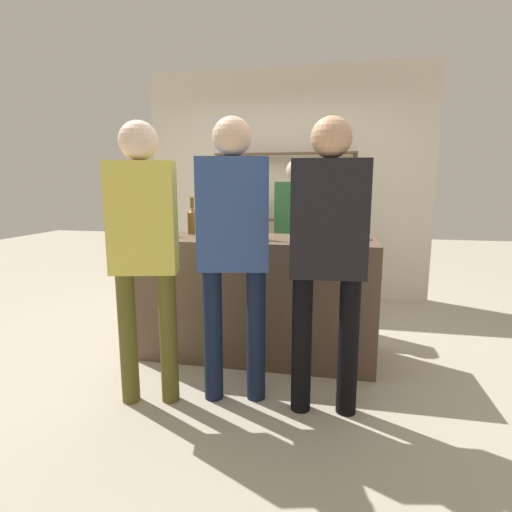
% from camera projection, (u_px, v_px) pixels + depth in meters
% --- Properties ---
extents(ground_plane, '(16.00, 16.00, 0.00)m').
position_uv_depth(ground_plane, '(256.00, 353.00, 3.38)').
color(ground_plane, '#B2A893').
extents(bar_counter, '(1.90, 0.66, 0.98)m').
position_uv_depth(bar_counter, '(256.00, 297.00, 3.30)').
color(bar_counter, brown).
rests_on(bar_counter, ground_plane).
extents(back_wall, '(3.50, 0.12, 2.80)m').
position_uv_depth(back_wall, '(286.00, 186.00, 5.00)').
color(back_wall, beige).
rests_on(back_wall, ground_plane).
extents(back_shelf, '(1.70, 0.18, 1.79)m').
position_uv_depth(back_shelf, '(284.00, 205.00, 4.87)').
color(back_shelf, brown).
rests_on(back_shelf, ground_plane).
extents(counter_bottle_0, '(0.09, 0.09, 0.32)m').
position_uv_depth(counter_bottle_0, '(193.00, 220.00, 3.46)').
color(counter_bottle_0, brown).
rests_on(counter_bottle_0, bar_counter).
extents(counter_bottle_1, '(0.09, 0.09, 0.32)m').
position_uv_depth(counter_bottle_1, '(162.00, 220.00, 3.35)').
color(counter_bottle_1, black).
rests_on(counter_bottle_1, bar_counter).
extents(counter_bottle_2, '(0.07, 0.07, 0.32)m').
position_uv_depth(counter_bottle_2, '(199.00, 222.00, 3.29)').
color(counter_bottle_2, silver).
rests_on(counter_bottle_2, bar_counter).
extents(counter_bottle_3, '(0.09, 0.09, 0.33)m').
position_uv_depth(counter_bottle_3, '(241.00, 223.00, 3.12)').
color(counter_bottle_3, brown).
rests_on(counter_bottle_3, bar_counter).
extents(counter_bottle_4, '(0.08, 0.08, 0.35)m').
position_uv_depth(counter_bottle_4, '(208.00, 219.00, 3.44)').
color(counter_bottle_4, silver).
rests_on(counter_bottle_4, bar_counter).
extents(counter_bottle_5, '(0.09, 0.09, 0.35)m').
position_uv_depth(counter_bottle_5, '(261.00, 223.00, 3.08)').
color(counter_bottle_5, '#0F1956').
rests_on(counter_bottle_5, bar_counter).
extents(wine_glass, '(0.08, 0.08, 0.16)m').
position_uv_depth(wine_glass, '(352.00, 227.00, 2.85)').
color(wine_glass, silver).
rests_on(wine_glass, bar_counter).
extents(ice_bucket, '(0.24, 0.24, 0.19)m').
position_uv_depth(ice_bucket, '(340.00, 226.00, 3.20)').
color(ice_bucket, '#846647').
rests_on(ice_bucket, bar_counter).
extents(cork_jar, '(0.10, 0.10, 0.16)m').
position_uv_depth(cork_jar, '(222.00, 230.00, 3.10)').
color(cork_jar, silver).
rests_on(cork_jar, bar_counter).
extents(customer_right, '(0.46, 0.23, 1.78)m').
position_uv_depth(customer_right, '(328.00, 245.00, 2.34)').
color(customer_right, black).
rests_on(customer_right, ground_plane).
extents(customer_center, '(0.47, 0.27, 1.81)m').
position_uv_depth(customer_center, '(234.00, 238.00, 2.49)').
color(customer_center, '#121C33').
rests_on(customer_center, ground_plane).
extents(customer_left, '(0.43, 0.27, 1.78)m').
position_uv_depth(customer_left, '(143.00, 240.00, 2.46)').
color(customer_left, brown).
rests_on(customer_left, ground_plane).
extents(server_behind_counter, '(0.43, 0.22, 1.65)m').
position_uv_depth(server_behind_counter, '(296.00, 228.00, 4.01)').
color(server_behind_counter, black).
rests_on(server_behind_counter, ground_plane).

